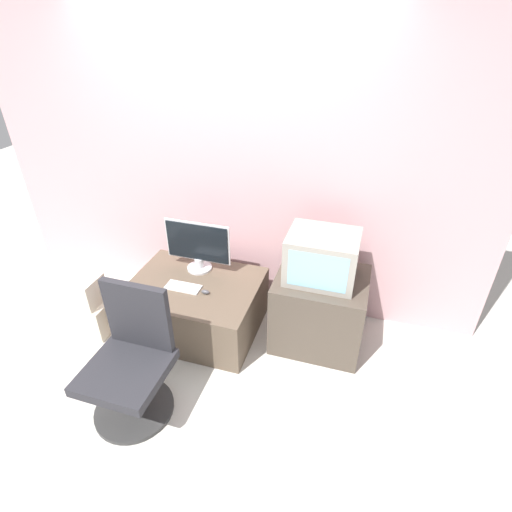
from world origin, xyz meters
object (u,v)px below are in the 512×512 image
at_px(keyboard, 183,287).
at_px(book, 94,355).
at_px(mouse, 205,292).
at_px(crt_tv, 322,257).
at_px(office_chair, 131,364).
at_px(cardboard_box_lower, 92,316).
at_px(main_monitor, 198,246).

height_order(keyboard, book, keyboard).
distance_m(keyboard, mouse, 0.21).
height_order(crt_tv, office_chair, crt_tv).
relative_size(crt_tv, book, 2.77).
distance_m(mouse, crt_tv, 0.96).
bearing_deg(book, mouse, 31.76).
height_order(mouse, book, mouse).
height_order(office_chair, book, office_chair).
height_order(cardboard_box_lower, book, cardboard_box_lower).
height_order(keyboard, mouse, mouse).
bearing_deg(crt_tv, book, -156.23).
xyz_separation_m(keyboard, mouse, (0.20, -0.02, 0.01)).
distance_m(keyboard, crt_tv, 1.15).
bearing_deg(office_chair, keyboard, 90.17).
distance_m(mouse, book, 1.04).
bearing_deg(keyboard, main_monitor, 87.69).
bearing_deg(office_chair, main_monitor, 89.48).
bearing_deg(keyboard, crt_tv, 11.62).
xyz_separation_m(main_monitor, keyboard, (-0.01, -0.30, -0.22)).
bearing_deg(main_monitor, crt_tv, -4.46).
distance_m(main_monitor, book, 1.21).
relative_size(main_monitor, mouse, 8.43).
xyz_separation_m(mouse, office_chair, (-0.20, -0.78, -0.08)).
relative_size(main_monitor, keyboard, 1.99).
distance_m(cardboard_box_lower, book, 0.36).
relative_size(crt_tv, cardboard_box_lower, 1.54).
relative_size(keyboard, crt_tv, 0.56).
xyz_separation_m(crt_tv, cardboard_box_lower, (-1.85, -0.45, -0.66)).
height_order(crt_tv, cardboard_box_lower, crt_tv).
bearing_deg(cardboard_box_lower, crt_tv, 13.84).
distance_m(main_monitor, office_chair, 1.14).
bearing_deg(main_monitor, cardboard_box_lower, -145.76).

